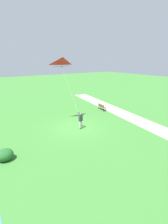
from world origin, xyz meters
The scene contains 6 objects.
ground_plane centered at (0.00, 0.00, 0.00)m, with size 120.00×120.00×0.00m, color #3D7F33.
walkway_path centered at (-7.19, 2.00, 0.01)m, with size 2.40×32.00×0.02m, color #B7AD99.
person_kite_flyer centered at (-0.22, 0.44, 1.05)m, with size 0.51×0.63×1.83m.
flying_kite centered at (0.33, -1.90, 6.55)m, with size 1.95×2.43×5.28m.
park_bench_near_walkway centered at (-6.27, -3.19, 0.51)m, with size 0.65×1.55×0.88m.
lakeside_shrub centered at (7.27, 1.95, 0.43)m, with size 1.19×1.09×0.85m, color #236028.
Camera 1 is at (8.18, 13.21, 6.88)m, focal length 25.45 mm.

